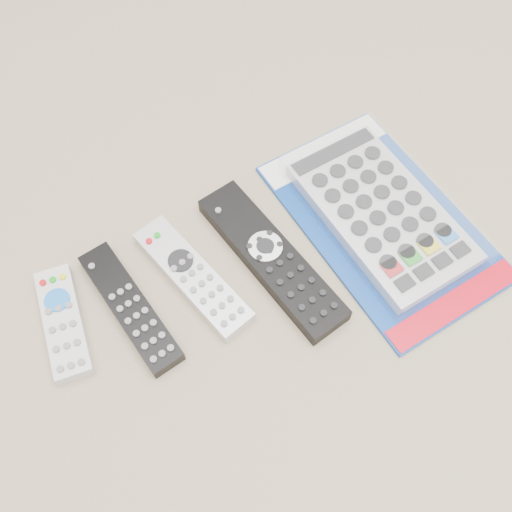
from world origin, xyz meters
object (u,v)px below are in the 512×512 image
remote_silver_dvd (193,277)px  remote_large_black (272,259)px  remote_small_grey (64,323)px  remote_slim_black (130,308)px  jumbo_remote_packaged (382,212)px

remote_silver_dvd → remote_large_black: (0.11, -0.03, 0.00)m
remote_small_grey → remote_silver_dvd: bearing=2.2°
remote_slim_black → remote_large_black: size_ratio=0.76×
remote_slim_black → jumbo_remote_packaged: bearing=-13.3°
remote_silver_dvd → jumbo_remote_packaged: (0.28, -0.05, 0.01)m
remote_silver_dvd → remote_large_black: bearing=-27.3°
remote_silver_dvd → jumbo_remote_packaged: jumbo_remote_packaged is taller
remote_small_grey → remote_large_black: bearing=-0.9°
remote_large_black → remote_slim_black: bearing=164.2°
remote_slim_black → remote_silver_dvd: bearing=-6.4°
remote_small_grey → jumbo_remote_packaged: bearing=1.1°
remote_slim_black → remote_large_black: (0.20, -0.03, 0.00)m
remote_slim_black → jumbo_remote_packaged: size_ratio=0.57×
remote_small_grey → remote_slim_black: 0.09m
remote_slim_black → remote_silver_dvd: 0.09m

